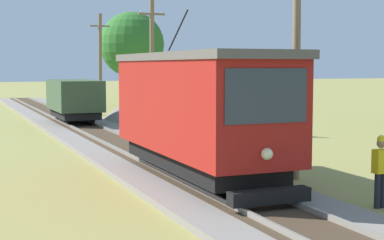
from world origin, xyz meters
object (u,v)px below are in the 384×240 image
Objects in this scene: gravel_pile at (126,111)px; red_tram at (198,109)px; track_worker at (381,168)px; utility_pole_near_tram at (296,64)px; utility_pole_mid at (152,64)px; utility_pole_far at (100,64)px; tree_right_near at (132,44)px; freight_car at (74,99)px.

red_tram is at bearing -99.97° from gravel_pile.
utility_pole_near_tram is at bearing -5.57° from track_worker.
utility_pole_mid is at bearing -4.47° from track_worker.
track_worker is at bearing -55.84° from red_tram.
utility_pole_far is (0.00, 11.23, 0.04)m from utility_pole_mid.
red_tram is 1.05× the size of tree_right_near.
freight_car is 22.80m from track_worker.
red_tram reaches higher than track_worker.
track_worker is (-0.56, -24.35, 0.35)m from gravel_pile.
red_tram is at bearing 173.20° from utility_pole_near_tram.
tree_right_near is (5.12, 34.54, 1.79)m from utility_pole_near_tram.
gravel_pile is at bearing -84.25° from utility_pole_far.
utility_pole_near_tram is 20.57m from gravel_pile.
utility_pole_mid reaches higher than freight_car.
utility_pole_near_tram is 34.96m from tree_right_near.
utility_pole_near_tram is 2.14× the size of gravel_pile.
tree_right_near is (4.66, 14.17, 4.66)m from gravel_pile.
utility_pole_far is at bearing 90.00° from utility_pole_mid.
tree_right_near is (5.12, 20.82, 1.74)m from utility_pole_mid.
utility_pole_far reaches higher than utility_pole_near_tram.
utility_pole_near_tram is 13.72m from utility_pole_mid.
tree_right_near is (5.12, 9.58, 1.70)m from utility_pole_far.
red_tram is at bearing -89.99° from freight_car.
red_tram reaches higher than freight_car.
utility_pole_near_tram reaches higher than track_worker.
utility_pole_far is 5.48m from gravel_pile.
freight_car is at bearing 99.33° from utility_pole_near_tram.
freight_car is at bearing -153.47° from gravel_pile.
track_worker is at bearing -90.20° from utility_pole_far.
utility_pole_near_tram is (3.06, -18.61, 1.95)m from freight_car.
tree_right_near reaches higher than red_tram.
utility_pole_mid is (-0.00, 13.72, 0.04)m from utility_pole_near_tram.
utility_pole_mid reaches higher than track_worker.
freight_car is at bearing 3.31° from track_worker.
gravel_pile is at bearing -5.47° from track_worker.
utility_pole_far is at bearing 82.92° from red_tram.
gravel_pile is at bearing 86.02° from utility_pole_mid.
utility_pole_near_tram is 3.82× the size of track_worker.
utility_pole_far is (3.06, 6.35, 2.04)m from freight_car.
gravel_pile is at bearing 26.53° from freight_car.
red_tram is 20.37m from gravel_pile.
utility_pole_near_tram is (3.05, -0.36, 1.31)m from red_tram.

